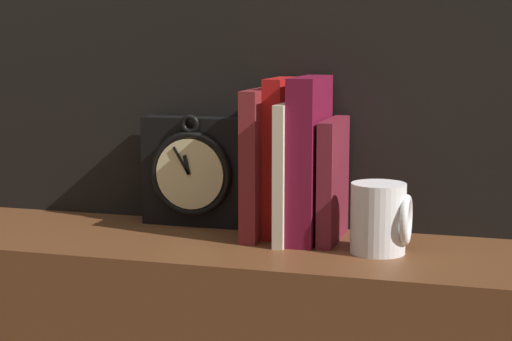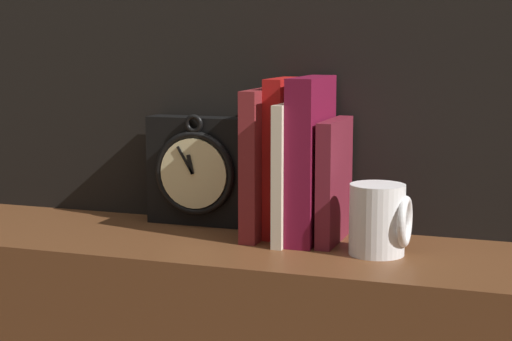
{
  "view_description": "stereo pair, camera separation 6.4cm",
  "coord_description": "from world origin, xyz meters",
  "px_view_note": "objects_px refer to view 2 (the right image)",
  "views": [
    {
      "loc": [
        0.36,
        -1.22,
        1.05
      ],
      "look_at": [
        0.0,
        0.0,
        0.85
      ],
      "focal_mm": 60.0,
      "sensor_mm": 36.0,
      "label": 1
    },
    {
      "loc": [
        0.42,
        -1.2,
        1.05
      ],
      "look_at": [
        0.0,
        0.0,
        0.85
      ],
      "focal_mm": 60.0,
      "sensor_mm": 36.0,
      "label": 2
    }
  ],
  "objects_px": {
    "book_slot3_maroon": "(311,159)",
    "clock": "(200,171)",
    "book_slot2_cream": "(292,171)",
    "book_slot0_maroon": "(262,163)",
    "book_slot4_maroon": "(334,181)",
    "mug": "(380,219)",
    "book_slot1_red": "(282,157)"
  },
  "relations": [
    {
      "from": "clock",
      "to": "book_slot2_cream",
      "type": "height_order",
      "value": "book_slot2_cream"
    },
    {
      "from": "book_slot0_maroon",
      "to": "book_slot2_cream",
      "type": "height_order",
      "value": "book_slot0_maroon"
    },
    {
      "from": "mug",
      "to": "book_slot1_red",
      "type": "bearing_deg",
      "value": 156.79
    },
    {
      "from": "clock",
      "to": "book_slot4_maroon",
      "type": "xyz_separation_m",
      "value": [
        0.24,
        -0.04,
        0.0
      ]
    },
    {
      "from": "book_slot2_cream",
      "to": "mug",
      "type": "xyz_separation_m",
      "value": [
        0.15,
        -0.05,
        -0.06
      ]
    },
    {
      "from": "clock",
      "to": "book_slot2_cream",
      "type": "bearing_deg",
      "value": -16.05
    },
    {
      "from": "book_slot3_maroon",
      "to": "book_slot4_maroon",
      "type": "bearing_deg",
      "value": 4.96
    },
    {
      "from": "book_slot0_maroon",
      "to": "book_slot1_red",
      "type": "height_order",
      "value": "book_slot1_red"
    },
    {
      "from": "book_slot1_red",
      "to": "book_slot4_maroon",
      "type": "distance_m",
      "value": 0.1
    },
    {
      "from": "book_slot2_cream",
      "to": "book_slot3_maroon",
      "type": "relative_size",
      "value": 0.85
    },
    {
      "from": "clock",
      "to": "book_slot3_maroon",
      "type": "distance_m",
      "value": 0.21
    },
    {
      "from": "book_slot3_maroon",
      "to": "mug",
      "type": "height_order",
      "value": "book_slot3_maroon"
    },
    {
      "from": "book_slot2_cream",
      "to": "book_slot1_red",
      "type": "bearing_deg",
      "value": 134.86
    },
    {
      "from": "book_slot0_maroon",
      "to": "book_slot4_maroon",
      "type": "distance_m",
      "value": 0.12
    },
    {
      "from": "clock",
      "to": "book_slot3_maroon",
      "type": "xyz_separation_m",
      "value": [
        0.2,
        -0.05,
        0.04
      ]
    },
    {
      "from": "book_slot0_maroon",
      "to": "book_slot2_cream",
      "type": "xyz_separation_m",
      "value": [
        0.05,
        -0.01,
        -0.01
      ]
    },
    {
      "from": "clock",
      "to": "mug",
      "type": "bearing_deg",
      "value": -17.24
    },
    {
      "from": "book_slot3_maroon",
      "to": "book_slot4_maroon",
      "type": "relative_size",
      "value": 1.34
    },
    {
      "from": "book_slot1_red",
      "to": "book_slot2_cream",
      "type": "xyz_separation_m",
      "value": [
        0.02,
        -0.02,
        -0.02
      ]
    },
    {
      "from": "clock",
      "to": "mug",
      "type": "xyz_separation_m",
      "value": [
        0.32,
        -0.1,
        -0.04
      ]
    },
    {
      "from": "book_slot1_red",
      "to": "book_slot3_maroon",
      "type": "relative_size",
      "value": 0.99
    },
    {
      "from": "clock",
      "to": "book_slot3_maroon",
      "type": "bearing_deg",
      "value": -12.6
    },
    {
      "from": "book_slot4_maroon",
      "to": "mug",
      "type": "bearing_deg",
      "value": -35.12
    },
    {
      "from": "book_slot2_cream",
      "to": "mug",
      "type": "relative_size",
      "value": 2.08
    },
    {
      "from": "book_slot3_maroon",
      "to": "book_slot2_cream",
      "type": "bearing_deg",
      "value": -170.56
    },
    {
      "from": "book_slot3_maroon",
      "to": "book_slot0_maroon",
      "type": "bearing_deg",
      "value": 178.53
    },
    {
      "from": "book_slot3_maroon",
      "to": "clock",
      "type": "bearing_deg",
      "value": 167.4
    },
    {
      "from": "mug",
      "to": "book_slot3_maroon",
      "type": "bearing_deg",
      "value": 155.37
    },
    {
      "from": "book_slot4_maroon",
      "to": "mug",
      "type": "relative_size",
      "value": 1.83
    },
    {
      "from": "book_slot4_maroon",
      "to": "book_slot3_maroon",
      "type": "bearing_deg",
      "value": -175.04
    },
    {
      "from": "book_slot0_maroon",
      "to": "book_slot3_maroon",
      "type": "xyz_separation_m",
      "value": [
        0.08,
        -0.0,
        0.01
      ]
    },
    {
      "from": "book_slot1_red",
      "to": "book_slot4_maroon",
      "type": "bearing_deg",
      "value": -9.99
    }
  ]
}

